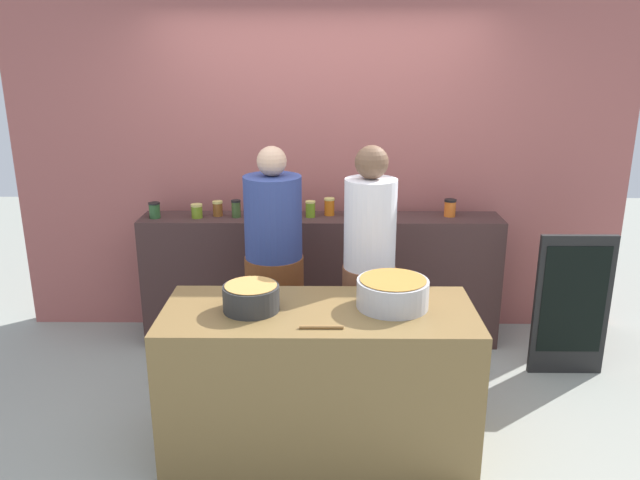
% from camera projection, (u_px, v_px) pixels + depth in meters
% --- Properties ---
extents(ground, '(12.00, 12.00, 0.00)m').
position_uv_depth(ground, '(319.00, 416.00, 3.92)').
color(ground, '#999C91').
extents(storefront_wall, '(4.80, 0.12, 3.00)m').
position_uv_depth(storefront_wall, '(321.00, 143.00, 4.86)').
color(storefront_wall, '#A75954').
rests_on(storefront_wall, ground).
extents(display_shelf, '(2.70, 0.36, 1.00)m').
position_uv_depth(display_shelf, '(321.00, 280.00, 4.82)').
color(display_shelf, '#3F2927').
rests_on(display_shelf, ground).
extents(prep_table, '(1.70, 0.70, 0.86)m').
position_uv_depth(prep_table, '(319.00, 380.00, 3.51)').
color(prep_table, olive).
rests_on(prep_table, ground).
extents(preserve_jar_0, '(0.09, 0.09, 0.12)m').
position_uv_depth(preserve_jar_0, '(155.00, 210.00, 4.63)').
color(preserve_jar_0, '#2A5229').
rests_on(preserve_jar_0, display_shelf).
extents(preserve_jar_1, '(0.09, 0.09, 0.10)m').
position_uv_depth(preserve_jar_1, '(197.00, 211.00, 4.64)').
color(preserve_jar_1, olive).
rests_on(preserve_jar_1, display_shelf).
extents(preserve_jar_2, '(0.08, 0.08, 0.11)m').
position_uv_depth(preserve_jar_2, '(218.00, 208.00, 4.69)').
color(preserve_jar_2, brown).
rests_on(preserve_jar_2, display_shelf).
extents(preserve_jar_3, '(0.07, 0.07, 0.13)m').
position_uv_depth(preserve_jar_3, '(236.00, 209.00, 4.65)').
color(preserve_jar_3, '#395226').
rests_on(preserve_jar_3, display_shelf).
extents(preserve_jar_4, '(0.08, 0.08, 0.14)m').
position_uv_depth(preserve_jar_4, '(293.00, 206.00, 4.71)').
color(preserve_jar_4, '#974D19').
rests_on(preserve_jar_4, display_shelf).
extents(preserve_jar_5, '(0.07, 0.07, 0.12)m').
position_uv_depth(preserve_jar_5, '(310.00, 209.00, 4.66)').
color(preserve_jar_5, olive).
rests_on(preserve_jar_5, display_shelf).
extents(preserve_jar_6, '(0.08, 0.08, 0.13)m').
position_uv_depth(preserve_jar_6, '(329.00, 207.00, 4.71)').
color(preserve_jar_6, orange).
rests_on(preserve_jar_6, display_shelf).
extents(preserve_jar_7, '(0.09, 0.09, 0.14)m').
position_uv_depth(preserve_jar_7, '(350.00, 206.00, 4.69)').
color(preserve_jar_7, olive).
rests_on(preserve_jar_7, display_shelf).
extents(preserve_jar_8, '(0.09, 0.09, 0.13)m').
position_uv_depth(preserve_jar_8, '(450.00, 208.00, 4.68)').
color(preserve_jar_8, orange).
rests_on(preserve_jar_8, display_shelf).
extents(cooking_pot_left, '(0.30, 0.30, 0.14)m').
position_uv_depth(cooking_pot_left, '(251.00, 298.00, 3.36)').
color(cooking_pot_left, '#2D2D2D').
rests_on(cooking_pot_left, prep_table).
extents(cooking_pot_center, '(0.39, 0.39, 0.16)m').
position_uv_depth(cooking_pot_center, '(393.00, 293.00, 3.40)').
color(cooking_pot_center, '#B7B7BC').
rests_on(cooking_pot_center, prep_table).
extents(wooden_spoon, '(0.22, 0.02, 0.02)m').
position_uv_depth(wooden_spoon, '(321.00, 327.00, 3.15)').
color(wooden_spoon, '#9E703D').
rests_on(wooden_spoon, prep_table).
extents(cook_with_tongs, '(0.39, 0.39, 1.62)m').
position_uv_depth(cook_with_tongs, '(274.00, 279.00, 4.19)').
color(cook_with_tongs, brown).
rests_on(cook_with_tongs, ground).
extents(cook_in_cap, '(0.33, 0.33, 1.66)m').
position_uv_depth(cook_in_cap, '(369.00, 289.00, 3.94)').
color(cook_in_cap, brown).
rests_on(cook_in_cap, ground).
extents(chalkboard_sign, '(0.52, 0.05, 1.02)m').
position_uv_depth(chalkboard_sign, '(572.00, 305.00, 4.31)').
color(chalkboard_sign, black).
rests_on(chalkboard_sign, ground).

